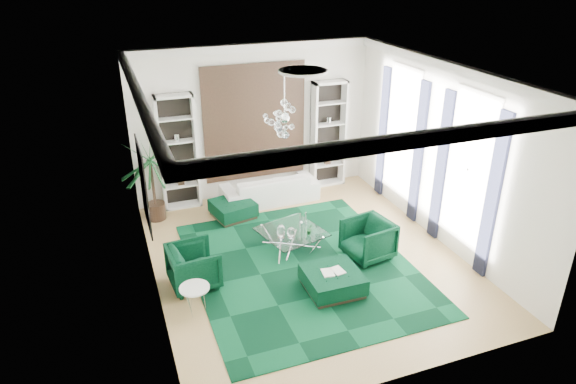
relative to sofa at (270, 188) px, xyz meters
name	(u,v)px	position (x,y,z in m)	size (l,w,h in m)	color
floor	(306,259)	(-0.16, -2.83, -0.36)	(6.00, 7.00, 0.02)	tan
ceiling	(310,72)	(-0.16, -2.83, 3.46)	(6.00, 7.00, 0.02)	white
wall_back	(254,122)	(-0.16, 0.68, 1.55)	(6.00, 0.02, 3.80)	white
wall_front	(409,271)	(-0.16, -6.34, 1.55)	(6.00, 0.02, 3.80)	white
wall_left	(145,197)	(-3.17, -2.83, 1.55)	(0.02, 7.00, 3.80)	white
wall_right	(441,154)	(2.85, -2.83, 1.55)	(0.02, 7.00, 3.80)	white
crown_molding	(309,79)	(-0.16, -2.83, 3.35)	(6.00, 7.00, 0.18)	white
ceiling_medallion	(303,71)	(-0.16, -2.53, 3.42)	(0.90, 0.90, 0.05)	white
tapestry	(255,122)	(-0.16, 0.63, 1.55)	(2.50, 0.06, 2.80)	black
shelving_left	(178,153)	(-2.11, 0.48, 1.05)	(0.90, 0.38, 2.80)	white
shelving_right	(328,134)	(1.79, 0.48, 1.05)	(0.90, 0.38, 2.80)	white
painting	(144,186)	(-3.13, -2.23, 1.50)	(0.04, 1.30, 1.60)	black
window_near	(468,169)	(2.83, -3.73, 1.55)	(0.03, 1.10, 2.90)	white
curtain_near_a	(492,198)	(2.80, -4.51, 1.30)	(0.07, 0.30, 3.25)	black
curtain_near_b	(441,167)	(2.80, -2.95, 1.30)	(0.07, 0.30, 3.25)	black
window_far	(402,132)	(2.83, -1.33, 1.55)	(0.03, 1.10, 2.90)	white
curtain_far_a	(418,154)	(2.80, -2.11, 1.30)	(0.07, 0.30, 3.25)	black
curtain_far_b	(383,133)	(2.80, -0.55, 1.30)	(0.07, 0.30, 3.25)	black
rug	(302,266)	(-0.36, -3.08, -0.34)	(4.20, 5.00, 0.02)	black
sofa	(270,188)	(0.00, 0.00, 0.00)	(2.39, 0.94, 0.70)	white
armchair_left	(194,266)	(-2.47, -2.94, 0.06)	(0.87, 0.89, 0.81)	black
armchair_right	(368,239)	(1.05, -3.19, 0.06)	(0.87, 0.89, 0.81)	black
coffee_table	(291,240)	(-0.30, -2.35, -0.14)	(1.20, 1.20, 0.41)	white
ottoman_side	(233,209)	(-1.09, -0.53, -0.15)	(0.90, 0.90, 0.40)	black
ottoman_front	(332,281)	(-0.12, -4.01, -0.15)	(1.00, 1.00, 0.40)	black
book	(333,271)	(-0.12, -4.01, 0.07)	(0.42, 0.28, 0.03)	white
side_table	(196,300)	(-2.61, -3.76, -0.10)	(0.52, 0.52, 0.50)	white
palm	(151,172)	(-2.81, 0.02, 0.85)	(1.50, 1.50, 2.40)	#155224
chandelier	(284,118)	(-0.42, -2.26, 2.50)	(0.80, 0.80, 0.72)	white
table_plant	(309,229)	(0.00, -2.60, 0.18)	(0.13, 0.11, 0.24)	#155224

